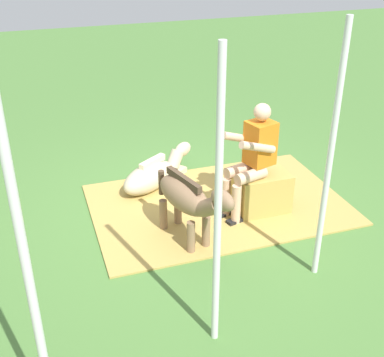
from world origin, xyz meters
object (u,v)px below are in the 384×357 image
Objects in this scene: pony_lying at (154,174)px; tent_pole_right at (30,288)px; person_seated at (252,156)px; tent_pole_left at (330,159)px; pony_standing at (188,199)px; tent_pole_mid at (218,211)px; hay_bale at (261,192)px.

pony_lying is 0.49× the size of tent_pole_right.
person_seated is 0.54× the size of tent_pole_left.
pony_standing is 2.62m from tent_pole_right.
tent_pole_left and tent_pole_right have the same top height.
tent_pole_right reaches higher than pony_standing.
person_seated is at bearing -137.98° from tent_pole_right.
hay_bale is at bearing -125.25° from tent_pole_mid.
pony_standing reaches higher than hay_bale.
pony_standing is 1.64m from tent_pole_mid.
hay_bale reaches higher than pony_lying.
person_seated is 3.42m from tent_pole_right.
pony_standing is 0.51× the size of tent_pole_mid.
tent_pole_right is (1.63, 1.92, 0.72)m from pony_standing.
tent_pole_mid is (1.30, 0.52, 0.00)m from tent_pole_left.
pony_standing is 0.51× the size of tent_pole_right.
tent_pole_mid is (0.20, 2.82, 1.09)m from pony_lying.
hay_bale is 0.51× the size of pony_lying.
pony_standing is 1.05× the size of pony_lying.
hay_bale is 1.16m from pony_standing.
tent_pole_right is at bearing 42.02° from person_seated.
pony_standing is 1.58m from tent_pole_left.
pony_standing is at bearing -40.96° from tent_pole_left.
tent_pole_left is 1.40m from tent_pole_mid.
tent_pole_left is at bearing -158.02° from tent_pole_mid.
person_seated reaches higher than pony_lying.
tent_pole_mid is at bearing -161.19° from tent_pole_right.
tent_pole_right reaches higher than pony_lying.
tent_pole_left is (-1.10, 2.30, 1.09)m from pony_lying.
pony_standing is 1.42m from pony_lying.
tent_pole_right is (2.52, 2.27, 0.50)m from person_seated.
hay_bale is 1.48m from pony_lying.
tent_pole_left is (-0.17, 1.27, 0.50)m from person_seated.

